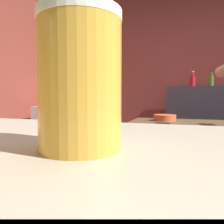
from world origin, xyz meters
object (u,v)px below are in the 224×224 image
mixing_bowl (165,118)px  bottle_olive_oil (192,81)px  pint_glass_far (80,82)px  mini_fridge (60,138)px  bottle_soy (211,80)px

mixing_bowl → bottle_olive_oil: 1.23m
mixing_bowl → pint_glass_far: pint_glass_far is taller
mini_fridge → bottle_olive_oil: bottle_olive_oil is taller
mini_fridge → bottle_soy: size_ratio=5.09×
bottle_soy → mini_fridge: bearing=-177.5°
pint_glass_far → bottle_olive_oil: bottle_olive_oil is taller
mixing_bowl → mini_fridge: bearing=150.9°
bottle_olive_oil → mini_fridge: bearing=-173.4°
bottle_olive_oil → pint_glass_far: bearing=-93.9°
mini_fridge → bottle_olive_oil: size_ratio=4.70×
mini_fridge → mixing_bowl: size_ratio=4.87×
bottle_olive_oil → mixing_bowl: bearing=-103.3°
pint_glass_far → bottle_olive_oil: bearing=86.1°
mini_fridge → pint_glass_far: (1.69, -2.78, 0.64)m
mini_fridge → bottle_soy: 2.28m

